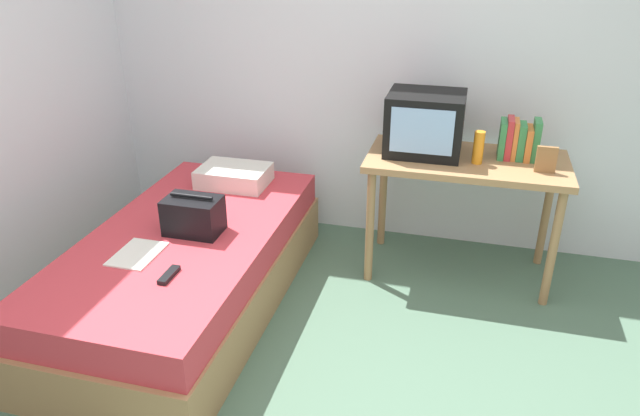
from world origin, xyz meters
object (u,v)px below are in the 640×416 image
(picture_frame, at_px, (546,160))
(remote_silver, at_px, (179,211))
(book_row, at_px, (518,140))
(handbag, at_px, (193,215))
(desk, at_px, (465,174))
(pillow, at_px, (234,176))
(tv, at_px, (425,123))
(magazine, at_px, (137,254))
(water_bottle, at_px, (478,147))
(remote_dark, at_px, (169,275))
(bed, at_px, (188,269))

(picture_frame, relative_size, remote_silver, 1.03)
(book_row, bearing_deg, handbag, -153.35)
(handbag, bearing_deg, picture_frame, 19.72)
(desk, height_order, pillow, desk)
(tv, relative_size, magazine, 1.52)
(water_bottle, distance_m, pillow, 1.54)
(book_row, bearing_deg, remote_dark, -140.88)
(bed, bearing_deg, desk, 27.87)
(handbag, xyz_separation_m, remote_dark, (0.08, -0.45, -0.09))
(desk, bearing_deg, bed, -152.13)
(bed, height_order, desk, desk)
(picture_frame, bearing_deg, handbag, -160.28)
(book_row, relative_size, remote_silver, 1.64)
(desk, height_order, remote_dark, desk)
(water_bottle, distance_m, handbag, 1.64)
(book_row, distance_m, remote_silver, 2.02)
(pillow, bearing_deg, desk, 3.52)
(water_bottle, xyz_separation_m, picture_frame, (0.36, -0.05, -0.02))
(remote_silver, bearing_deg, bed, -57.43)
(pillow, distance_m, handbag, 0.68)
(pillow, bearing_deg, magazine, -97.60)
(book_row, xyz_separation_m, picture_frame, (0.14, -0.19, -0.04))
(bed, bearing_deg, tv, 33.99)
(picture_frame, height_order, handbag, picture_frame)
(desk, bearing_deg, book_row, 15.41)
(remote_dark, bearing_deg, magazine, 149.93)
(book_row, bearing_deg, tv, -175.72)
(pillow, bearing_deg, book_row, 5.46)
(water_bottle, height_order, book_row, book_row)
(water_bottle, relative_size, remote_silver, 1.31)
(picture_frame, bearing_deg, magazine, -154.42)
(water_bottle, relative_size, picture_frame, 1.27)
(picture_frame, bearing_deg, book_row, 127.20)
(book_row, bearing_deg, picture_frame, -52.80)
(tv, bearing_deg, handbag, -144.86)
(desk, xyz_separation_m, handbag, (-1.40, -0.77, -0.09))
(remote_dark, height_order, remote_silver, same)
(desk, distance_m, tv, 0.39)
(magazine, bearing_deg, remote_dark, -30.07)
(magazine, distance_m, remote_silver, 0.50)
(bed, xyz_separation_m, handbag, (0.07, 0.01, 0.34))
(desk, height_order, handbag, desk)
(handbag, bearing_deg, water_bottle, 25.64)
(handbag, bearing_deg, tv, 35.14)
(magazine, bearing_deg, pillow, 82.40)
(bed, relative_size, remote_dark, 12.82)
(picture_frame, bearing_deg, desk, 164.85)
(desk, height_order, tv, tv)
(magazine, relative_size, remote_silver, 2.01)
(tv, height_order, pillow, tv)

